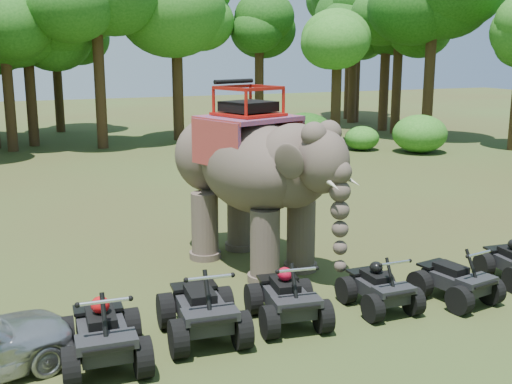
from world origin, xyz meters
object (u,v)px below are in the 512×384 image
Objects in this scene: atv_1 at (202,301)px; atv_2 at (287,290)px; atv_0 at (102,325)px; atv_3 at (379,281)px; elephant at (251,175)px; atv_4 at (456,273)px.

atv_1 is 1.09× the size of atv_2.
atv_2 is at bearing 4.69° from atv_1.
atv_1 reaches higher than atv_0.
atv_1 is at bearing 178.69° from atv_3.
atv_0 is 0.99× the size of atv_1.
elephant is 4.98m from atv_4.
atv_2 is 3.62m from atv_4.
atv_4 is (3.61, -0.34, -0.05)m from atv_2.
atv_0 is at bearing -164.27° from atv_1.
atv_1 reaches higher than atv_2.
elephant is at bearing 86.41° from atv_2.
elephant is at bearing 45.48° from atv_0.
atv_0 reaches higher than atv_3.
atv_2 reaches higher than atv_3.
atv_1 is at bearing -172.68° from atv_2.
atv_0 is at bearing -177.15° from atv_3.
elephant is at bearing 60.35° from atv_1.
atv_2 is (3.44, 0.33, -0.05)m from atv_0.
atv_3 is at bearing 5.97° from atv_0.
atv_3 is at bearing 3.31° from atv_1.
atv_1 is 1.17× the size of atv_4.
atv_1 is (1.79, 0.34, 0.01)m from atv_0.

